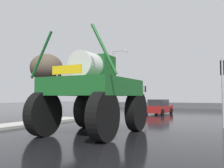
# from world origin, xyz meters

# --- Properties ---
(ground_plane) EXTENTS (120.00, 120.00, 0.00)m
(ground_plane) POSITION_xyz_m (0.00, 18.00, 0.00)
(ground_plane) COLOR black
(median_island) EXTENTS (1.74, 11.66, 0.15)m
(median_island) POSITION_xyz_m (-5.34, 6.33, 0.07)
(median_island) COLOR #B2AFA8
(median_island) RESTS_ON ground
(oversize_sprayer) EXTENTS (4.41, 5.71, 4.71)m
(oversize_sprayer) POSITION_xyz_m (0.29, 6.28, 2.00)
(oversize_sprayer) COLOR black
(oversize_sprayer) RESTS_ON ground
(sedan_ahead) EXTENTS (2.08, 4.20, 1.52)m
(sedan_ahead) POSITION_xyz_m (-1.04, 21.06, 0.71)
(sedan_ahead) COLOR maroon
(sedan_ahead) RESTS_ON ground
(traffic_signal_near_left) EXTENTS (0.24, 0.54, 4.10)m
(traffic_signal_near_left) POSITION_xyz_m (-6.56, 11.67, 2.99)
(traffic_signal_near_left) COLOR #A8AAAF
(traffic_signal_near_left) RESTS_ON ground
(traffic_signal_near_right) EXTENTS (0.24, 0.54, 3.97)m
(traffic_signal_near_right) POSITION_xyz_m (5.70, 11.68, 2.90)
(traffic_signal_near_right) COLOR #A8AAAF
(traffic_signal_near_right) RESTS_ON ground
(traffic_signal_far_left) EXTENTS (0.24, 0.55, 3.42)m
(traffic_signal_far_left) POSITION_xyz_m (-5.38, 28.53, 2.49)
(traffic_signal_far_left) COLOR #A8AAAF
(traffic_signal_far_left) RESTS_ON ground
(streetlight_far_left) EXTENTS (2.29, 0.24, 8.16)m
(streetlight_far_left) POSITION_xyz_m (-8.60, 25.48, 4.58)
(streetlight_far_left) COLOR #A8AAAF
(streetlight_far_left) RESTS_ON ground
(bare_tree_left) EXTENTS (3.54, 3.54, 6.50)m
(bare_tree_left) POSITION_xyz_m (-12.26, 16.35, 4.95)
(bare_tree_left) COLOR #473828
(bare_tree_left) RESTS_ON ground
(roadside_barrier) EXTENTS (32.14, 0.24, 0.90)m
(roadside_barrier) POSITION_xyz_m (0.00, 35.11, 0.45)
(roadside_barrier) COLOR #59595B
(roadside_barrier) RESTS_ON ground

